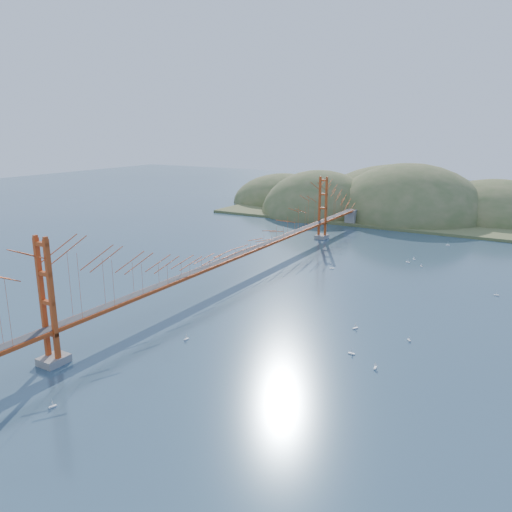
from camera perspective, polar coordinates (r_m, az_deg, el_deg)
The scene contains 15 objects.
ground at distance 69.74m, azimuth -2.31°, elevation -2.59°, with size 320.00×320.00×0.00m, color #2E495D.
bridge at distance 68.16m, azimuth -2.29°, elevation 3.09°, with size 2.20×94.40×12.00m.
far_headlands at distance 130.61m, azimuth 15.14°, elevation 5.00°, with size 84.00×58.00×25.00m.
sailboat_8 at distance 69.60m, azimuth 25.79°, elevation -3.98°, with size 0.60×0.53×0.68m.
sailboat_0 at distance 45.93m, azimuth 13.47°, elevation -12.24°, with size 0.52×0.60×0.68m.
sailboat_16 at distance 79.66m, azimuth 18.36°, elevation -1.05°, with size 0.54×0.54×0.56m.
sailboat_12 at distance 95.36m, azimuth 21.08°, elevation 1.22°, with size 0.65×0.59×0.73m.
sailboat_3 at distance 75.22m, azimuth 8.67°, elevation -1.34°, with size 0.67×0.67×0.73m.
sailboat_14 at distance 53.82m, azimuth 11.29°, elevation -8.00°, with size 0.66×0.66×0.73m.
sailboat_10 at distance 42.19m, azimuth -22.21°, elevation -15.53°, with size 0.55×0.59×0.67m.
sailboat_6 at distance 52.27m, azimuth 17.08°, elevation -9.11°, with size 0.56×0.56×0.58m.
sailboat_2 at distance 48.10m, azimuth 10.86°, elevation -10.80°, with size 0.62×0.51×0.73m.
sailboat_7 at distance 81.27m, azimuth 16.95°, elevation -0.62°, with size 0.64×0.56×0.72m.
sailboat_extra_0 at distance 50.74m, azimuth -7.95°, elevation -9.30°, with size 0.48×0.56×0.65m.
sailboat_extra_1 at distance 83.42m, azimuth 17.61°, elevation -0.31°, with size 0.53×0.53×0.56m.
Camera 1 is at (36.33, -55.87, 20.54)m, focal length 35.00 mm.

